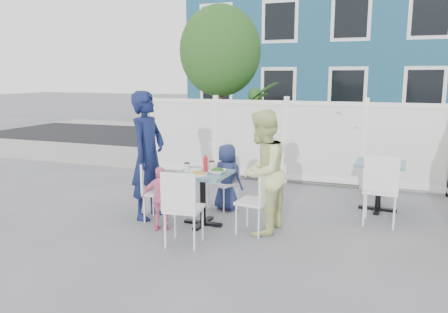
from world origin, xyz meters
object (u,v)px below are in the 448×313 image
(utility_cabinet, at_px, (206,135))
(woman, at_px, (262,172))
(toddler, at_px, (160,198))
(spare_table, at_px, (380,173))
(chair_back, at_px, (226,178))
(chair_near, at_px, (182,203))
(chair_right, at_px, (258,196))
(man, at_px, (148,155))
(chair_left, at_px, (154,187))
(boy, at_px, (227,177))
(main_table, at_px, (203,184))

(utility_cabinet, relative_size, woman, 0.78)
(woman, height_order, toddler, woman)
(utility_cabinet, bearing_deg, spare_table, -35.55)
(chair_back, relative_size, woman, 0.52)
(chair_near, bearing_deg, chair_right, 39.31)
(utility_cabinet, distance_m, chair_back, 4.01)
(chair_right, height_order, man, man)
(spare_table, height_order, man, man)
(spare_table, bearing_deg, utility_cabinet, 144.96)
(utility_cabinet, relative_size, chair_right, 1.46)
(chair_left, bearing_deg, boy, 129.04)
(chair_left, relative_size, toddler, 0.98)
(utility_cabinet, xyz_separation_m, main_table, (1.80, -4.43, -0.06))
(chair_right, bearing_deg, main_table, 92.98)
(chair_left, height_order, chair_right, chair_right)
(boy, bearing_deg, toddler, 77.28)
(spare_table, height_order, toddler, toddler)
(chair_left, relative_size, chair_near, 0.90)
(chair_right, relative_size, woman, 0.54)
(utility_cabinet, relative_size, boy, 1.23)
(utility_cabinet, bearing_deg, man, -78.72)
(chair_left, relative_size, boy, 0.82)
(woman, xyz_separation_m, boy, (-0.77, 0.79, -0.30))
(chair_right, height_order, chair_back, chair_right)
(chair_near, xyz_separation_m, man, (-0.96, 0.88, 0.38))
(chair_left, bearing_deg, man, -132.96)
(spare_table, xyz_separation_m, chair_right, (-1.47, -1.64, -0.08))
(utility_cabinet, height_order, woman, woman)
(man, distance_m, toddler, 0.75)
(utility_cabinet, distance_m, boy, 4.09)
(chair_left, xyz_separation_m, chair_near, (0.82, -0.78, 0.06))
(utility_cabinet, height_order, main_table, utility_cabinet)
(woman, relative_size, toddler, 1.88)
(main_table, height_order, chair_back, chair_back)
(chair_back, xyz_separation_m, woman, (0.81, -0.86, 0.33))
(chair_left, distance_m, boy, 1.18)
(chair_right, height_order, woman, woman)
(spare_table, relative_size, chair_near, 0.80)
(spare_table, bearing_deg, chair_left, -151.96)
(chair_back, height_order, boy, boy)
(chair_left, relative_size, chair_right, 0.97)
(spare_table, bearing_deg, boy, -160.88)
(chair_left, xyz_separation_m, boy, (0.82, 0.85, 0.02))
(spare_table, relative_size, chair_right, 0.87)
(main_table, height_order, spare_table, spare_table)
(chair_near, height_order, woman, woman)
(utility_cabinet, height_order, chair_back, utility_cabinet)
(chair_left, bearing_deg, utility_cabinet, -173.89)
(chair_back, xyz_separation_m, chair_near, (0.04, -1.70, 0.06))
(main_table, bearing_deg, chair_back, 87.72)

